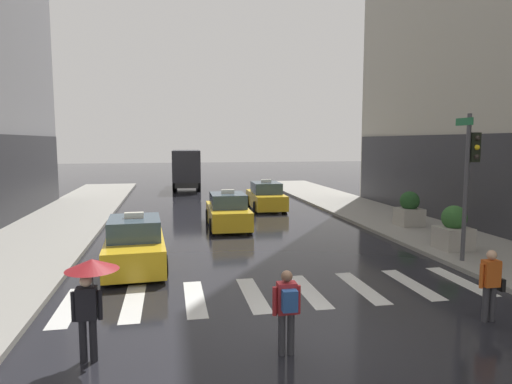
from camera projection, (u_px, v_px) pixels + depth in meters
ground_plane at (317, 341)px, 9.13m from camera, size 160.00×160.00×0.00m
crosswalk_markings at (281, 293)px, 12.06m from camera, size 11.30×2.80×0.01m
traffic_light_pole at (470, 167)px, 14.44m from camera, size 0.44×0.84×4.80m
taxi_lead at (135, 245)px, 14.51m from camera, size 2.11×4.62×1.80m
taxi_second at (228, 212)px, 21.32m from camera, size 2.00×4.58×1.80m
taxi_third at (266, 197)px, 27.06m from camera, size 2.02×4.58×1.80m
box_truck at (186, 168)px, 37.93m from camera, size 2.48×7.61×3.35m
pedestrian_with_umbrella at (90, 282)px, 8.13m from camera, size 0.96×0.96×1.94m
pedestrian_with_backpack at (287, 306)px, 8.42m from camera, size 0.55×0.43×1.65m
pedestrian_with_handbag at (491, 281)px, 10.04m from camera, size 0.60×0.24×1.65m
planter_near_corner at (454, 229)px, 16.32m from camera, size 1.10×1.10×1.60m
planter_mid_block at (409, 210)px, 20.95m from camera, size 1.10×1.10×1.60m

